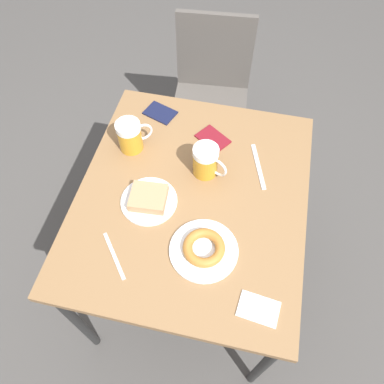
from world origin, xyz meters
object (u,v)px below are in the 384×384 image
(plate_with_cake, at_px, (149,199))
(fork, at_px, (114,256))
(beer_mug_left, at_px, (130,136))
(passport_near_edge, at_px, (160,113))
(plate_with_donut, at_px, (204,249))
(passport_far_edge, at_px, (213,139))
(beer_mug_center, at_px, (206,161))
(knife, at_px, (258,166))
(napkin_folded, at_px, (258,309))
(chair, at_px, (212,84))

(plate_with_cake, bearing_deg, fork, -103.42)
(beer_mug_left, distance_m, fork, 0.47)
(plate_with_cake, xyz_separation_m, passport_near_edge, (-0.08, 0.43, -0.01))
(plate_with_donut, xyz_separation_m, passport_far_edge, (-0.06, 0.49, -0.01))
(beer_mug_left, bearing_deg, beer_mug_center, -10.53)
(plate_with_cake, bearing_deg, passport_far_edge, 63.74)
(beer_mug_center, xyz_separation_m, passport_near_edge, (-0.25, 0.26, -0.06))
(beer_mug_left, bearing_deg, fork, -79.92)
(fork, xyz_separation_m, knife, (0.42, 0.47, -0.00))
(plate_with_donut, bearing_deg, beer_mug_left, 134.03)
(knife, bearing_deg, plate_with_donut, -109.01)
(beer_mug_center, bearing_deg, napkin_folded, -61.27)
(beer_mug_center, bearing_deg, knife, 19.34)
(passport_far_edge, bearing_deg, chair, 100.28)
(beer_mug_center, xyz_separation_m, fork, (-0.23, -0.40, -0.06))
(beer_mug_left, distance_m, passport_far_edge, 0.33)
(chair, relative_size, plate_with_donut, 3.85)
(plate_with_donut, bearing_deg, fork, -163.98)
(knife, bearing_deg, passport_near_edge, 156.59)
(passport_near_edge, bearing_deg, beer_mug_left, -106.25)
(plate_with_cake, height_order, beer_mug_center, beer_mug_center)
(plate_with_cake, height_order, napkin_folded, plate_with_cake)
(plate_with_cake, height_order, beer_mug_left, beer_mug_left)
(plate_with_donut, relative_size, fork, 1.54)
(chair, relative_size, knife, 4.21)
(beer_mug_left, bearing_deg, plate_with_cake, -59.78)
(knife, relative_size, passport_near_edge, 1.42)
(chair, bearing_deg, knife, -71.38)
(plate_with_cake, bearing_deg, beer_mug_center, 45.77)
(knife, bearing_deg, plate_with_cake, -146.19)
(beer_mug_left, bearing_deg, passport_near_edge, 73.75)
(plate_with_donut, relative_size, passport_far_edge, 1.49)
(plate_with_donut, bearing_deg, plate_with_cake, 147.74)
(plate_with_donut, xyz_separation_m, passport_near_edge, (-0.31, 0.58, -0.01))
(passport_far_edge, bearing_deg, passport_near_edge, 158.99)
(plate_with_donut, xyz_separation_m, napkin_folded, (0.20, -0.15, -0.01))
(knife, relative_size, passport_far_edge, 1.37)
(knife, height_order, passport_far_edge, passport_far_edge)
(plate_with_donut, distance_m, passport_far_edge, 0.49)
(plate_with_donut, distance_m, passport_near_edge, 0.66)
(beer_mug_center, relative_size, knife, 0.64)
(chair, distance_m, passport_near_edge, 0.57)
(chair, xyz_separation_m, beer_mug_center, (0.11, -0.76, 0.30))
(knife, distance_m, passport_far_edge, 0.22)
(plate_with_cake, distance_m, fork, 0.23)
(chair, xyz_separation_m, fork, (-0.11, -1.16, 0.23))
(fork, bearing_deg, knife, 48.37)
(beer_mug_left, distance_m, napkin_folded, 0.78)
(napkin_folded, height_order, knife, napkin_folded)
(beer_mug_left, xyz_separation_m, fork, (0.08, -0.46, -0.06))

